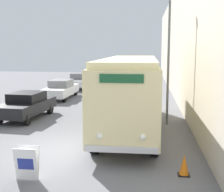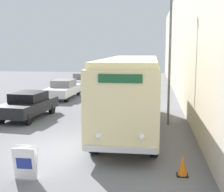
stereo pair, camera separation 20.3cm
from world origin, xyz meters
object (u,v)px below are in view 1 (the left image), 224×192
at_px(sign_board, 27,164).
at_px(parked_car_near, 26,105).
at_px(parked_car_mid, 61,89).
at_px(traffic_cone, 184,165).
at_px(parked_car_distant, 90,75).
at_px(parked_car_far, 80,81).
at_px(vintage_bus, 130,89).
at_px(streetlamp, 169,41).

distance_m(sign_board, parked_car_near, 8.71).
distance_m(parked_car_near, parked_car_mid, 7.21).
bearing_deg(traffic_cone, parked_car_distant, 106.35).
relative_size(sign_board, parked_car_distant, 0.24).
height_order(parked_car_near, parked_car_far, parked_car_far).
height_order(sign_board, parked_car_distant, parked_car_distant).
distance_m(vintage_bus, streetlamp, 3.20).
xyz_separation_m(parked_car_mid, parked_car_distant, (-0.16, 13.40, 0.01)).
bearing_deg(vintage_bus, parked_car_far, 111.04).
bearing_deg(streetlamp, traffic_cone, -88.72).
xyz_separation_m(sign_board, streetlamp, (4.57, 7.52, 3.80)).
bearing_deg(parked_car_mid, sign_board, -76.77).
bearing_deg(streetlamp, sign_board, -121.31).
xyz_separation_m(sign_board, parked_car_mid, (-3.28, 15.29, 0.25)).
bearing_deg(vintage_bus, traffic_cone, -69.85).
bearing_deg(vintage_bus, streetlamp, 33.13).
height_order(streetlamp, parked_car_mid, streetlamp).
bearing_deg(sign_board, streetlamp, 58.69).
xyz_separation_m(streetlamp, parked_car_distant, (-8.01, 21.17, -3.54)).
xyz_separation_m(parked_car_near, parked_car_far, (0.18, 13.26, 0.02)).
distance_m(parked_car_near, traffic_cone, 10.73).
xyz_separation_m(vintage_bus, sign_board, (-2.73, -6.32, -1.47)).
xyz_separation_m(parked_car_near, parked_car_mid, (-0.05, 7.21, -0.02)).
height_order(parked_car_mid, parked_car_distant, parked_car_mid).
xyz_separation_m(sign_board, parked_car_distant, (-3.44, 28.69, 0.26)).
distance_m(vintage_bus, sign_board, 7.04).
height_order(streetlamp, parked_car_distant, streetlamp).
bearing_deg(streetlamp, parked_car_mid, 135.28).
bearing_deg(parked_car_mid, vintage_bus, -55.07).
bearing_deg(parked_car_near, vintage_bus, -10.67).
height_order(vintage_bus, traffic_cone, vintage_bus).
xyz_separation_m(parked_car_near, traffic_cone, (7.95, -7.19, -0.44)).
bearing_deg(vintage_bus, parked_car_mid, 123.80).
xyz_separation_m(sign_board, parked_car_far, (-3.05, 21.34, 0.30)).
distance_m(vintage_bus, parked_car_mid, 10.87).
bearing_deg(parked_car_distant, parked_car_mid, -91.21).
bearing_deg(vintage_bus, parked_car_near, 163.49).
height_order(vintage_bus, parked_car_near, vintage_bus).
relative_size(parked_car_far, traffic_cone, 6.93).
height_order(vintage_bus, streetlamp, streetlamp).
bearing_deg(parked_car_distant, parked_car_near, -91.31).
height_order(vintage_bus, parked_car_far, vintage_bus).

